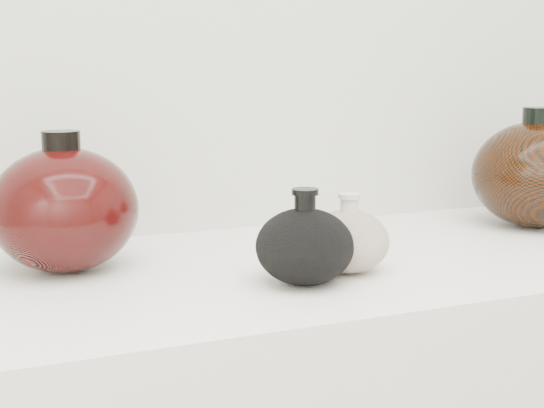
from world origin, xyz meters
name	(u,v)px	position (x,y,z in m)	size (l,w,h in m)	color
black_gourd_vase	(305,246)	(0.00, 0.85, 0.95)	(0.15, 0.15, 0.12)	black
cream_gourd_vase	(349,240)	(0.08, 0.88, 0.94)	(0.14, 0.14, 0.11)	beige
left_round_pot	(64,209)	(-0.27, 1.03, 0.99)	(0.22, 0.22, 0.19)	black
right_round_pot	(535,174)	(0.51, 1.02, 0.99)	(0.27, 0.27, 0.21)	black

